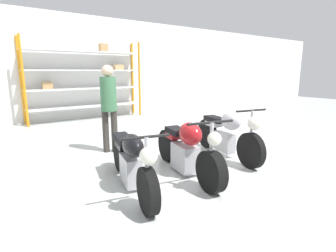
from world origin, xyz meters
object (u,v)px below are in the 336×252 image
Objects in this scene: motorcycle_black at (131,160)px; person_browsing at (109,101)px; shelving_rack at (87,78)px; motorcycle_silver at (227,133)px; motorcycle_red at (187,150)px.

person_browsing reaches higher than motorcycle_black.
shelving_rack is 2.23× the size of person_browsing.
motorcycle_silver is at bearing 77.28° from person_browsing.
shelving_rack is 4.26m from person_browsing.
shelving_rack is 6.22m from motorcycle_black.
motorcycle_silver is at bearing 107.88° from motorcycle_black.
shelving_rack reaches higher than motorcycle_silver.
motorcycle_silver is 2.47m from person_browsing.
motorcycle_silver is at bearing 111.93° from motorcycle_red.
shelving_rack is 1.98× the size of motorcycle_silver.
shelving_rack is 1.95× the size of motorcycle_red.
motorcycle_black is 1.02× the size of motorcycle_silver.
motorcycle_red is at bearing 46.23° from person_browsing.
person_browsing is (-1.74, 1.65, 0.58)m from motorcycle_silver.
shelving_rack is 1.93× the size of motorcycle_black.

